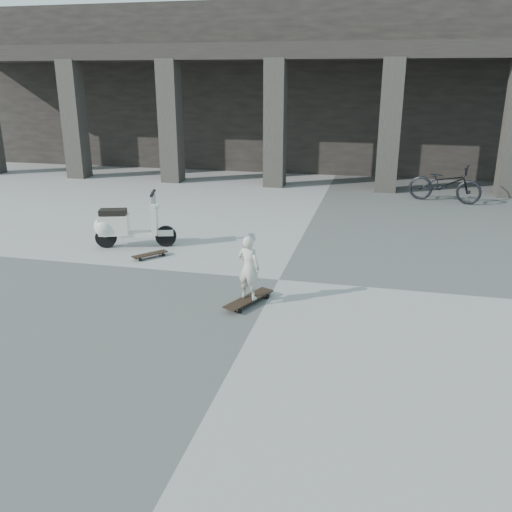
% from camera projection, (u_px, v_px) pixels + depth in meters
% --- Properties ---
extents(ground, '(90.00, 90.00, 0.00)m').
position_uv_depth(ground, '(279.00, 280.00, 9.71)').
color(ground, '#4F4F4D').
rests_on(ground, ground).
extents(colonnade, '(28.00, 8.82, 6.00)m').
position_uv_depth(colonnade, '(346.00, 87.00, 21.46)').
color(colonnade, black).
rests_on(colonnade, ground).
extents(longboard, '(0.64, 1.04, 0.10)m').
position_uv_depth(longboard, '(249.00, 299.00, 8.65)').
color(longboard, black).
rests_on(longboard, ground).
extents(skateboard_spare, '(0.61, 0.69, 0.09)m').
position_uv_depth(skateboard_spare, '(150.00, 255.00, 10.86)').
color(skateboard_spare, black).
rests_on(skateboard_spare, ground).
extents(child, '(0.43, 0.35, 1.04)m').
position_uv_depth(child, '(249.00, 268.00, 8.48)').
color(child, '#B9B8A7').
rests_on(child, longboard).
extents(scooter, '(1.66, 0.81, 1.19)m').
position_uv_depth(scooter, '(121.00, 226.00, 11.41)').
color(scooter, black).
rests_on(scooter, ground).
extents(bicycle, '(2.14, 1.23, 1.07)m').
position_uv_depth(bicycle, '(445.00, 184.00, 15.54)').
color(bicycle, black).
rests_on(bicycle, ground).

